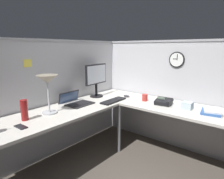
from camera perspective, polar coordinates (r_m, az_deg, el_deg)
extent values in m
plane|color=#4C443D|center=(2.81, 2.62, -19.58)|extent=(6.80, 6.80, 0.00)
cube|color=#B2B2B7|center=(2.86, -15.94, -2.58)|extent=(2.57, 0.10, 1.55)
cube|color=#939399|center=(2.77, -16.91, 13.43)|extent=(2.57, 0.12, 0.03)
cube|color=#B2B2B7|center=(3.11, 16.39, -1.44)|extent=(0.10, 2.37, 1.55)
cube|color=#939399|center=(3.03, 17.30, 13.26)|extent=(0.12, 2.37, 0.03)
cube|color=beige|center=(2.56, -10.86, -5.42)|extent=(2.35, 0.66, 0.03)
cube|color=beige|center=(2.64, 19.69, -5.36)|extent=(0.66, 1.49, 0.03)
cylinder|color=slate|center=(2.85, 2.01, -11.19)|extent=(0.05, 0.05, 0.70)
cylinder|color=black|center=(3.06, -4.53, -1.87)|extent=(0.20, 0.20, 0.02)
cylinder|color=black|center=(3.04, -4.56, -0.04)|extent=(0.04, 0.04, 0.20)
cube|color=black|center=(2.99, -4.64, 4.46)|extent=(0.46, 0.07, 0.30)
cube|color=silver|center=(2.98, -4.37, 4.44)|extent=(0.42, 0.04, 0.26)
cube|color=#232326|center=(2.66, -9.24, -4.17)|extent=(0.35, 0.25, 0.02)
cube|color=black|center=(2.66, -9.25, -3.96)|extent=(0.30, 0.19, 0.00)
cube|color=#232326|center=(2.81, -12.45, -2.63)|extent=(0.34, 0.08, 0.22)
cube|color=#384C72|center=(2.81, -12.35, -2.65)|extent=(0.31, 0.06, 0.18)
cube|color=black|center=(2.78, 0.40, -3.26)|extent=(0.44, 0.16, 0.02)
ellipsoid|color=#38383D|center=(3.03, 4.26, -1.87)|extent=(0.06, 0.10, 0.03)
cylinder|color=#B7BABF|center=(2.41, -17.59, -6.35)|extent=(0.17, 0.17, 0.02)
cylinder|color=#B7BABF|center=(2.35, -17.89, -1.91)|extent=(0.02, 0.02, 0.38)
cone|color=gray|center=(2.32, -18.21, 2.90)|extent=(0.24, 0.24, 0.09)
cube|color=black|center=(2.10, -24.87, -9.76)|extent=(0.07, 0.15, 0.01)
cylinder|color=maroon|center=(2.24, -24.04, -5.46)|extent=(0.07, 0.07, 0.22)
cube|color=black|center=(2.71, 14.67, -3.51)|extent=(0.21, 0.22, 0.10)
cube|color=#8CA58C|center=(2.71, 14.11, -2.61)|extent=(0.02, 0.09, 0.04)
cube|color=black|center=(2.68, 16.41, -3.34)|extent=(0.19, 0.06, 0.04)
cube|color=#335999|center=(2.58, 26.76, -5.79)|extent=(0.31, 0.25, 0.02)
cube|color=silver|center=(2.58, 27.10, -5.28)|extent=(0.31, 0.26, 0.02)
cylinder|color=#B2332D|center=(2.84, 9.47, -2.32)|extent=(0.08, 0.08, 0.10)
cube|color=silver|center=(2.60, 20.95, -4.38)|extent=(0.12, 0.12, 0.09)
cylinder|color=black|center=(2.95, 18.28, 8.20)|extent=(0.03, 0.22, 0.22)
cylinder|color=white|center=(2.93, 18.16, 8.19)|extent=(0.00, 0.19, 0.19)
cube|color=black|center=(2.94, 17.78, 8.42)|extent=(0.00, 0.06, 0.01)
cube|color=black|center=(2.92, 18.36, 8.86)|extent=(0.00, 0.01, 0.08)
cube|color=#EAD84C|center=(2.53, -23.26, 7.01)|extent=(0.10, 0.00, 0.09)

